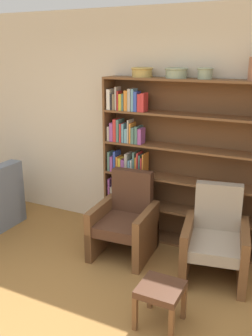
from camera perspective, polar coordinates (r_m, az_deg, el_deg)
wall_back at (r=4.59m, az=5.27°, el=6.29°), size 12.00×0.06×2.75m
bookshelf at (r=4.47m, az=6.58°, el=0.54°), size 2.04×0.30×1.97m
bowl_olive at (r=4.41m, az=2.47°, el=14.46°), size 0.25×0.25×0.11m
bowl_copper at (r=4.25m, az=7.67°, el=14.26°), size 0.26×0.26×0.11m
bowl_stoneware at (r=4.16m, az=11.96°, el=14.02°), size 0.17×0.17×0.12m
armchair_leather at (r=4.33m, az=-0.12°, el=-8.06°), size 0.69×0.72×0.94m
armchair_cushioned at (r=4.02m, az=13.45°, el=-10.68°), size 0.76×0.79×0.94m
footstool at (r=3.33m, az=5.27°, el=-18.45°), size 0.36×0.36×0.38m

